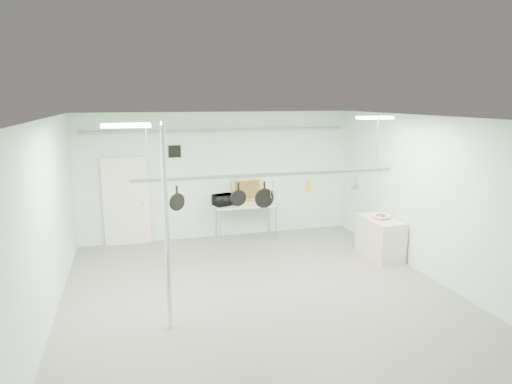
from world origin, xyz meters
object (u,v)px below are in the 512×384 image
object	(u,v)px
pot_rack	(270,173)
skillet_mid	(238,194)
side_cabinet	(380,238)
prep_table	(246,207)
microwave	(224,200)
chrome_pole	(167,229)
skillet_left	(177,198)
coffee_canister	(242,202)
skillet_right	(264,194)
fruit_bowl	(381,217)

from	to	relation	value
pot_rack	skillet_mid	distance (m)	0.67
side_cabinet	prep_table	bearing A→B (deg)	139.21
prep_table	pot_rack	xyz separation A→B (m)	(-0.40, -3.30, 1.40)
microwave	pot_rack	bearing A→B (deg)	72.77
chrome_pole	skillet_left	bearing A→B (deg)	73.94
coffee_canister	side_cabinet	bearing A→B (deg)	-36.93
coffee_canister	skillet_right	distance (m)	3.26
prep_table	skillet_left	size ratio (longest dim) A/B	3.84
prep_table	microwave	xyz separation A→B (m)	(-0.57, -0.00, 0.21)
side_cabinet	pot_rack	size ratio (longest dim) A/B	0.25
side_cabinet	microwave	size ratio (longest dim) A/B	2.38
pot_rack	skillet_left	bearing A→B (deg)	180.00
prep_table	microwave	size ratio (longest dim) A/B	3.17
side_cabinet	microwave	distance (m)	3.86
microwave	skillet_mid	xyz separation A→B (m)	(-0.41, -3.30, 0.83)
chrome_pole	prep_table	size ratio (longest dim) A/B	2.00
chrome_pole	coffee_canister	bearing A→B (deg)	61.85
side_cabinet	skillet_right	bearing A→B (deg)	-160.16
prep_table	fruit_bowl	world-z (taller)	fruit_bowl
pot_rack	skillet_left	distance (m)	1.68
chrome_pole	prep_table	bearing A→B (deg)	61.29
coffee_canister	skillet_mid	size ratio (longest dim) A/B	0.43
microwave	fruit_bowl	xyz separation A→B (m)	(3.10, -2.21, -0.10)
chrome_pole	fruit_bowl	xyz separation A→B (m)	(4.83, 1.99, -0.65)
chrome_pole	pot_rack	size ratio (longest dim) A/B	0.67
side_cabinet	skillet_mid	distance (m)	3.96
side_cabinet	pot_rack	world-z (taller)	pot_rack
coffee_canister	skillet_left	world-z (taller)	skillet_left
chrome_pole	skillet_mid	xyz separation A→B (m)	(1.33, 0.90, 0.28)
prep_table	coffee_canister	world-z (taller)	coffee_canister
skillet_mid	skillet_left	bearing A→B (deg)	174.64
microwave	coffee_canister	size ratio (longest dim) A/B	2.81
skillet_left	skillet_right	size ratio (longest dim) A/B	0.88
chrome_pole	skillet_mid	world-z (taller)	chrome_pole
side_cabinet	skillet_mid	world-z (taller)	skillet_mid
microwave	fruit_bowl	distance (m)	3.81
side_cabinet	skillet_left	bearing A→B (deg)	-166.53
skillet_left	chrome_pole	bearing A→B (deg)	-133.76
side_cabinet	skillet_left	distance (m)	4.93
chrome_pole	prep_table	xyz separation A→B (m)	(2.30, 4.20, -0.77)
prep_table	skillet_left	xyz separation A→B (m)	(-2.04, -3.30, 1.04)
coffee_canister	prep_table	bearing A→B (deg)	50.00
side_cabinet	skillet_right	world-z (taller)	skillet_right
fruit_bowl	skillet_mid	bearing A→B (deg)	-162.80
chrome_pole	skillet_mid	distance (m)	1.63
skillet_left	coffee_canister	bearing A→B (deg)	31.08
prep_table	side_cabinet	bearing A→B (deg)	-40.79
pot_rack	fruit_bowl	world-z (taller)	pot_rack
skillet_right	skillet_left	bearing A→B (deg)	177.22
microwave	skillet_mid	distance (m)	3.43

